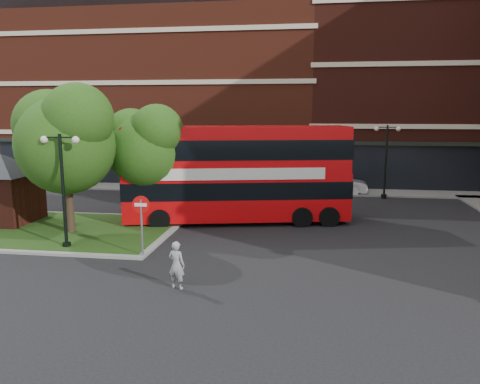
% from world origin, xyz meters
% --- Properties ---
extents(ground, '(120.00, 120.00, 0.00)m').
position_xyz_m(ground, '(0.00, 0.00, 0.00)').
color(ground, black).
rests_on(ground, ground).
extents(pavement_far, '(44.00, 3.00, 0.12)m').
position_xyz_m(pavement_far, '(0.00, 16.50, 0.06)').
color(pavement_far, slate).
rests_on(pavement_far, ground).
extents(terrace_far_left, '(26.00, 12.00, 14.00)m').
position_xyz_m(terrace_far_left, '(-8.00, 24.00, 7.00)').
color(terrace_far_left, maroon).
rests_on(terrace_far_left, ground).
extents(terrace_far_right, '(18.00, 12.00, 16.00)m').
position_xyz_m(terrace_far_right, '(14.00, 24.00, 8.00)').
color(terrace_far_right, '#471911').
rests_on(terrace_far_right, ground).
extents(traffic_island, '(12.60, 7.60, 0.15)m').
position_xyz_m(traffic_island, '(-8.00, 3.00, 0.07)').
color(traffic_island, gray).
rests_on(traffic_island, ground).
extents(kiosk, '(6.51, 6.51, 3.60)m').
position_xyz_m(kiosk, '(-11.00, 4.00, 2.32)').
color(kiosk, '#471911').
rests_on(kiosk, traffic_island).
extents(tree_island_west, '(5.40, 4.71, 7.21)m').
position_xyz_m(tree_island_west, '(-6.60, 2.58, 4.79)').
color(tree_island_west, '#2D2116').
rests_on(tree_island_west, ground).
extents(tree_island_east, '(4.46, 3.90, 6.29)m').
position_xyz_m(tree_island_east, '(-3.58, 5.06, 4.24)').
color(tree_island_east, '#2D2116').
rests_on(tree_island_east, ground).
extents(lamp_island, '(1.72, 0.36, 5.00)m').
position_xyz_m(lamp_island, '(-5.50, 0.20, 2.83)').
color(lamp_island, black).
rests_on(lamp_island, ground).
extents(lamp_far_left, '(1.72, 0.36, 5.00)m').
position_xyz_m(lamp_far_left, '(2.00, 14.50, 2.83)').
color(lamp_far_left, black).
rests_on(lamp_far_left, ground).
extents(lamp_far_right, '(1.72, 0.36, 5.00)m').
position_xyz_m(lamp_far_right, '(10.00, 14.50, 2.83)').
color(lamp_far_right, black).
rests_on(lamp_far_right, ground).
extents(bus, '(12.12, 5.16, 4.51)m').
position_xyz_m(bus, '(1.05, 6.33, 2.96)').
color(bus, red).
rests_on(bus, ground).
extents(woman, '(0.69, 0.55, 1.65)m').
position_xyz_m(woman, '(0.50, -3.50, 0.82)').
color(woman, '#949497').
rests_on(woman, ground).
extents(car_silver, '(3.77, 1.78, 1.25)m').
position_xyz_m(car_silver, '(-4.37, 14.50, 0.62)').
color(car_silver, silver).
rests_on(car_silver, ground).
extents(car_white, '(4.48, 1.82, 1.45)m').
position_xyz_m(car_white, '(6.87, 16.00, 0.72)').
color(car_white, silver).
rests_on(car_white, ground).
extents(no_entry_sign, '(0.71, 0.09, 2.59)m').
position_xyz_m(no_entry_sign, '(-1.80, -0.50, 1.85)').
color(no_entry_sign, slate).
rests_on(no_entry_sign, ground).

